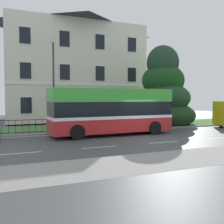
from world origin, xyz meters
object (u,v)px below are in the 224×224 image
(georgian_townhouse, at_px, (71,69))
(street_lamp_post, at_px, (54,78))
(litter_bin, at_px, (148,121))
(evergreen_tree, at_px, (165,96))
(single_decker_bus, at_px, (111,111))

(georgian_townhouse, height_order, street_lamp_post, georgian_townhouse)
(georgian_townhouse, relative_size, litter_bin, 14.73)
(evergreen_tree, relative_size, litter_bin, 7.76)
(georgian_townhouse, bearing_deg, evergreen_tree, -55.16)
(georgian_townhouse, relative_size, street_lamp_post, 2.19)
(litter_bin, bearing_deg, single_decker_bus, -149.41)
(georgian_townhouse, bearing_deg, single_decker_bus, -91.73)
(evergreen_tree, bearing_deg, street_lamp_post, -172.32)
(georgian_townhouse, xyz_separation_m, evergreen_tree, (6.78, -9.74, -3.32))
(evergreen_tree, distance_m, litter_bin, 3.78)
(evergreen_tree, height_order, street_lamp_post, evergreen_tree)
(single_decker_bus, bearing_deg, evergreen_tree, 27.90)
(georgian_townhouse, distance_m, street_lamp_post, 12.07)
(georgian_townhouse, height_order, evergreen_tree, georgian_townhouse)
(litter_bin, bearing_deg, evergreen_tree, 29.14)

